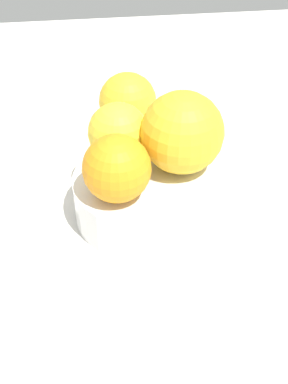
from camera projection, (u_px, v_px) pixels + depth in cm
name	position (u px, v px, depth cm)	size (l,w,h in cm)	color
ground_plane	(144.00, 219.00, 55.19)	(110.00, 110.00, 2.00)	silver
fruit_bowl	(144.00, 196.00, 53.08)	(14.57, 14.57, 4.79)	white
orange_in_bowl_0	(118.00, 133.00, 52.04)	(6.29, 6.29, 6.29)	yellow
orange_in_bowl_1	(182.00, 133.00, 50.20)	(8.35, 8.35, 8.35)	yellow
orange_in_bowl_2	(117.00, 168.00, 47.25)	(6.53, 6.53, 6.53)	orange
orange_loose_0	(126.00, 101.00, 65.18)	(7.42, 7.42, 7.42)	yellow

